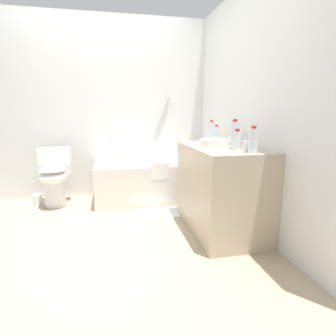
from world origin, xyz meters
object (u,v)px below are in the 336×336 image
(drinking_glass_0, at_px, (246,146))
(water_bottle_0, at_px, (211,132))
(water_bottle_3, at_px, (253,140))
(bath_mat, at_px, (159,213))
(water_bottle_1, at_px, (237,140))
(toilet_paper_roll, at_px, (37,200))
(sink_basin, at_px, (215,142))
(sink_faucet, at_px, (233,142))
(water_bottle_4, at_px, (216,134))
(bathtub, at_px, (153,179))
(drinking_glass_1, at_px, (233,142))
(water_bottle_2, at_px, (234,135))
(toilet, at_px, (54,177))

(drinking_glass_0, bearing_deg, water_bottle_0, 90.80)
(water_bottle_3, height_order, drinking_glass_0, water_bottle_3)
(water_bottle_0, relative_size, bath_mat, 0.47)
(water_bottle_1, relative_size, toilet_paper_roll, 1.36)
(bath_mat, bearing_deg, sink_basin, -40.81)
(sink_basin, bearing_deg, water_bottle_1, -83.10)
(sink_faucet, height_order, water_bottle_4, water_bottle_4)
(water_bottle_3, xyz_separation_m, water_bottle_4, (0.00, 0.79, -0.01))
(bathtub, xyz_separation_m, drinking_glass_0, (0.55, -1.48, 0.60))
(water_bottle_1, bearing_deg, water_bottle_4, 84.81)
(bath_mat, xyz_separation_m, toilet_paper_roll, (-1.45, 0.62, 0.06))
(water_bottle_4, bearing_deg, water_bottle_1, -95.19)
(bathtub, bearing_deg, drinking_glass_0, -69.70)
(drinking_glass_0, bearing_deg, water_bottle_1, 112.13)
(water_bottle_0, xyz_separation_m, drinking_glass_1, (0.03, -0.50, -0.06))
(water_bottle_0, xyz_separation_m, water_bottle_2, (-0.01, -0.60, 0.01))
(water_bottle_1, relative_size, bath_mat, 0.36)
(water_bottle_3, relative_size, water_bottle_4, 1.13)
(toilet, distance_m, drinking_glass_1, 2.23)
(bathtub, relative_size, drinking_glass_1, 16.61)
(water_bottle_1, height_order, water_bottle_3, water_bottle_3)
(water_bottle_1, distance_m, water_bottle_4, 0.62)
(bathtub, relative_size, bath_mat, 3.00)
(sink_basin, height_order, water_bottle_0, water_bottle_0)
(toilet, bearing_deg, water_bottle_4, 65.09)
(bathtub, height_order, sink_basin, bathtub)
(water_bottle_0, distance_m, drinking_glass_1, 0.50)
(sink_faucet, height_order, water_bottle_2, water_bottle_2)
(drinking_glass_1, xyz_separation_m, toilet_paper_roll, (-2.04, 1.23, -0.81))
(drinking_glass_0, bearing_deg, bathtub, 110.30)
(sink_faucet, xyz_separation_m, bath_mat, (-0.68, 0.42, -0.85))
(water_bottle_4, height_order, drinking_glass_1, water_bottle_4)
(sink_basin, xyz_separation_m, drinking_glass_0, (0.08, -0.47, 0.02))
(sink_faucet, height_order, water_bottle_3, water_bottle_3)
(bathtub, xyz_separation_m, sink_basin, (0.47, -1.01, 0.58))
(sink_faucet, height_order, bath_mat, sink_faucet)
(sink_basin, xyz_separation_m, water_bottle_2, (0.06, -0.29, 0.09))
(sink_basin, distance_m, water_bottle_1, 0.39)
(sink_faucet, xyz_separation_m, water_bottle_2, (-0.12, -0.29, 0.09))
(water_bottle_1, xyz_separation_m, water_bottle_2, (0.02, 0.09, 0.04))
(bathtub, xyz_separation_m, sink_faucet, (0.65, -1.01, 0.59))
(drinking_glass_0, bearing_deg, sink_basin, 99.97)
(water_bottle_2, height_order, toilet_paper_roll, water_bottle_2)
(drinking_glass_1, bearing_deg, toilet, 146.65)
(bathtub, relative_size, water_bottle_0, 6.44)
(water_bottle_2, bearing_deg, drinking_glass_0, -83.89)
(sink_basin, bearing_deg, bathtub, 114.74)
(water_bottle_3, height_order, toilet_paper_roll, water_bottle_3)
(bathtub, distance_m, water_bottle_1, 1.61)
(water_bottle_2, relative_size, bath_mat, 0.52)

